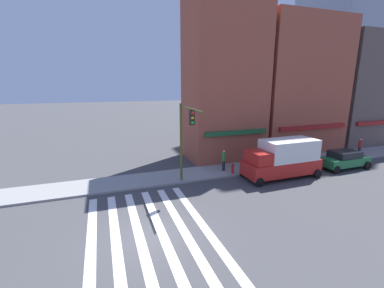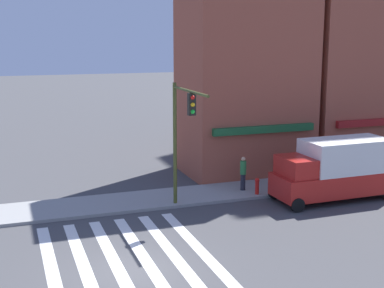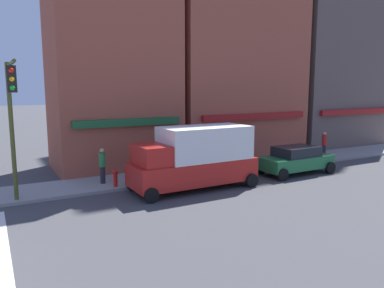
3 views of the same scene
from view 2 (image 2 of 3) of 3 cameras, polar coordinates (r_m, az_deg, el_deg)
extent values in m
plane|color=#424244|center=(19.31, -6.08, -13.20)|extent=(200.00, 200.00, 0.00)
cube|color=gray|center=(26.17, -9.97, -6.45)|extent=(120.00, 3.00, 0.15)
cube|color=silver|center=(18.94, -14.48, -14.03)|extent=(0.46, 10.80, 0.01)
cube|color=silver|center=(19.04, -11.07, -13.72)|extent=(0.46, 10.80, 0.01)
cube|color=silver|center=(19.21, -7.72, -13.38)|extent=(0.46, 10.80, 0.01)
cube|color=silver|center=(19.43, -4.45, -13.00)|extent=(0.46, 10.80, 0.01)
cube|color=silver|center=(19.72, -1.28, -12.59)|extent=(0.46, 10.80, 0.01)
cube|color=silver|center=(20.06, 1.79, -12.15)|extent=(0.46, 10.80, 0.01)
cube|color=#9E4C38|center=(31.62, 5.73, 11.19)|extent=(7.17, 5.00, 15.87)
cube|color=#1E592D|center=(29.67, 7.72, 1.56)|extent=(6.09, 0.30, 0.40)
cube|color=#9E4C38|center=(36.27, 18.57, 9.19)|extent=(9.67, 5.00, 13.97)
cylinder|color=#474C1E|center=(25.19, -1.83, -0.17)|extent=(0.18, 0.18, 5.94)
cylinder|color=#474C1E|center=(22.77, -0.22, 5.65)|extent=(0.12, 4.28, 0.12)
cube|color=black|center=(22.62, -0.04, 4.27)|extent=(0.32, 0.24, 0.95)
sphere|color=red|center=(22.47, 0.07, 4.98)|extent=(0.18, 0.18, 0.18)
sphere|color=#EAAD14|center=(22.50, 0.07, 4.22)|extent=(0.18, 0.18, 0.18)
sphere|color=green|center=(22.54, 0.07, 3.46)|extent=(0.18, 0.18, 0.18)
cube|color=#B21E19|center=(27.55, 14.89, -3.99)|extent=(6.23, 2.30, 1.10)
cube|color=silver|center=(27.59, 16.10, -1.14)|extent=(4.37, 2.27, 1.60)
cube|color=#B21E19|center=(26.26, 11.42, -2.33)|extent=(1.77, 2.12, 0.90)
cylinder|color=black|center=(27.23, 8.82, -5.11)|extent=(0.68, 0.22, 0.68)
cylinder|color=black|center=(25.41, 11.18, -6.41)|extent=(0.68, 0.22, 0.68)
cylinder|color=black|center=(30.10, 17.91, -3.94)|extent=(0.68, 0.22, 0.68)
cylinder|color=#23232D|center=(28.01, 5.45, -4.06)|extent=(0.26, 0.26, 0.85)
cylinder|color=#2D7A3D|center=(27.82, 5.48, -2.52)|extent=(0.32, 0.32, 0.70)
sphere|color=tan|center=(27.71, 5.50, -1.60)|extent=(0.22, 0.22, 0.22)
cylinder|color=red|center=(27.40, 6.96, -4.67)|extent=(0.20, 0.20, 0.65)
sphere|color=red|center=(27.29, 6.98, -3.87)|extent=(0.24, 0.24, 0.24)
camera|label=1|loc=(6.33, 0.01, 4.90)|focal=24.00mm
camera|label=3|loc=(9.67, 25.86, -8.39)|focal=35.00mm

